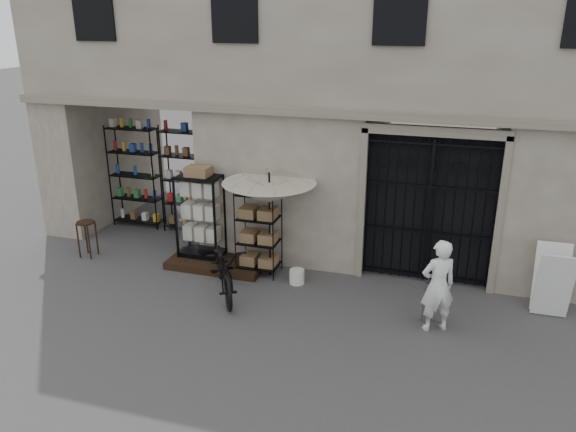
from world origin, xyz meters
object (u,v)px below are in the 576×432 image
(bicycle, at_px, (225,293))
(easel_sign, at_px, (553,282))
(white_bucket, at_px, (297,277))
(shopkeeper, at_px, (434,329))
(display_cabinet, at_px, (201,220))
(wooden_stool, at_px, (87,238))
(wire_rack, at_px, (259,232))
(steel_bollard, at_px, (427,302))
(market_umbrella, at_px, (269,187))

(bicycle, distance_m, easel_sign, 5.83)
(white_bucket, distance_m, bicycle, 1.43)
(shopkeeper, bearing_deg, display_cabinet, -43.37)
(white_bucket, height_order, wooden_stool, wooden_stool)
(display_cabinet, distance_m, wire_rack, 1.35)
(display_cabinet, distance_m, bicycle, 1.82)
(steel_bollard, xyz_separation_m, easel_sign, (2.04, 0.89, 0.26))
(shopkeeper, distance_m, easel_sign, 2.26)
(white_bucket, xyz_separation_m, steel_bollard, (2.50, -0.76, 0.24))
(bicycle, relative_size, steel_bollard, 2.65)
(display_cabinet, relative_size, wooden_stool, 2.35)
(wire_rack, distance_m, shopkeeper, 3.83)
(bicycle, relative_size, shopkeeper, 1.25)
(steel_bollard, height_order, shopkeeper, steel_bollard)
(steel_bollard, distance_m, easel_sign, 2.23)
(market_umbrella, relative_size, bicycle, 1.29)
(wire_rack, distance_m, white_bucket, 1.17)
(white_bucket, height_order, easel_sign, easel_sign)
(wooden_stool, bearing_deg, bicycle, -11.72)
(display_cabinet, xyz_separation_m, shopkeeper, (4.87, -1.36, -0.93))
(white_bucket, distance_m, wooden_stool, 4.69)
(wooden_stool, bearing_deg, steel_bollard, -5.54)
(display_cabinet, relative_size, bicycle, 0.94)
(market_umbrella, bearing_deg, wire_rack, 168.12)
(easel_sign, bearing_deg, wire_rack, 178.37)
(wire_rack, bearing_deg, bicycle, -84.21)
(wooden_stool, bearing_deg, display_cabinet, 10.69)
(wire_rack, height_order, shopkeeper, wire_rack)
(wooden_stool, distance_m, easel_sign, 9.23)
(display_cabinet, relative_size, market_umbrella, 0.73)
(wire_rack, distance_m, steel_bollard, 3.56)
(steel_bollard, bearing_deg, white_bucket, 163.13)
(bicycle, distance_m, wooden_stool, 3.59)
(white_bucket, height_order, steel_bollard, steel_bollard)
(bicycle, bearing_deg, market_umbrella, 29.47)
(wooden_stool, height_order, easel_sign, easel_sign)
(bicycle, bearing_deg, easel_sign, -21.31)
(wooden_stool, bearing_deg, easel_sign, 1.17)
(market_umbrella, relative_size, steel_bollard, 3.41)
(market_umbrella, distance_m, wooden_stool, 4.32)
(wooden_stool, relative_size, shopkeeper, 0.50)
(wire_rack, distance_m, wooden_stool, 3.85)
(steel_bollard, bearing_deg, wooden_stool, 174.46)
(bicycle, height_order, shopkeeper, bicycle)
(display_cabinet, bearing_deg, bicycle, -31.21)
(market_umbrella, bearing_deg, display_cabinet, 172.49)
(white_bucket, bearing_deg, display_cabinet, 169.56)
(shopkeeper, bearing_deg, bicycle, -30.24)
(bicycle, xyz_separation_m, wooden_stool, (-3.50, 0.72, 0.42))
(steel_bollard, height_order, easel_sign, easel_sign)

